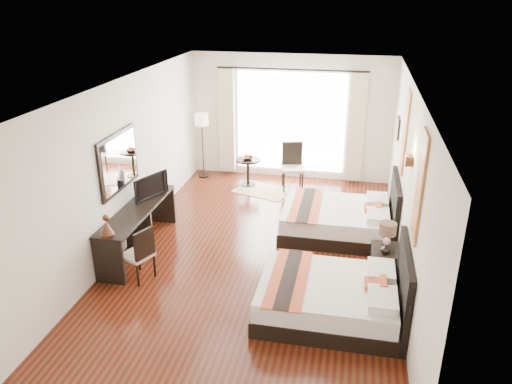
% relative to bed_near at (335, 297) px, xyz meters
% --- Properties ---
extents(floor, '(4.50, 7.50, 0.01)m').
position_rel_bed_near_xyz_m(floor, '(-1.34, 1.40, -0.29)').
color(floor, '#3B0E0A').
rests_on(floor, ground).
extents(ceiling, '(4.50, 7.50, 0.02)m').
position_rel_bed_near_xyz_m(ceiling, '(-1.34, 1.40, 2.51)').
color(ceiling, white).
rests_on(ceiling, wall_headboard).
extents(wall_headboard, '(0.01, 7.50, 2.80)m').
position_rel_bed_near_xyz_m(wall_headboard, '(0.91, 1.40, 1.12)').
color(wall_headboard, silver).
rests_on(wall_headboard, floor).
extents(wall_desk, '(0.01, 7.50, 2.80)m').
position_rel_bed_near_xyz_m(wall_desk, '(-3.58, 1.40, 1.12)').
color(wall_desk, silver).
rests_on(wall_desk, floor).
extents(wall_window, '(4.50, 0.01, 2.80)m').
position_rel_bed_near_xyz_m(wall_window, '(-1.34, 5.14, 1.12)').
color(wall_window, silver).
rests_on(wall_window, floor).
extents(wall_entry, '(4.50, 0.01, 2.80)m').
position_rel_bed_near_xyz_m(wall_entry, '(-1.34, -2.35, 1.12)').
color(wall_entry, silver).
rests_on(wall_entry, floor).
extents(window_glass, '(2.40, 0.02, 2.20)m').
position_rel_bed_near_xyz_m(window_glass, '(-1.34, 5.13, 1.02)').
color(window_glass, white).
rests_on(window_glass, wall_window).
extents(sheer_curtain, '(2.30, 0.02, 2.10)m').
position_rel_bed_near_xyz_m(sheer_curtain, '(-1.34, 5.07, 1.02)').
color(sheer_curtain, white).
rests_on(sheer_curtain, wall_window).
extents(drape_left, '(0.35, 0.14, 2.35)m').
position_rel_bed_near_xyz_m(drape_left, '(-2.79, 5.03, 1.00)').
color(drape_left, beige).
rests_on(drape_left, floor).
extents(drape_right, '(0.35, 0.14, 2.35)m').
position_rel_bed_near_xyz_m(drape_right, '(0.11, 5.03, 1.00)').
color(drape_right, beige).
rests_on(drape_right, floor).
extents(art_panel_near, '(0.03, 0.50, 1.35)m').
position_rel_bed_near_xyz_m(art_panel_near, '(0.89, 0.00, 1.67)').
color(art_panel_near, maroon).
rests_on(art_panel_near, wall_headboard).
extents(art_panel_far, '(0.03, 0.50, 1.35)m').
position_rel_bed_near_xyz_m(art_panel_far, '(0.89, 2.43, 1.67)').
color(art_panel_far, maroon).
rests_on(art_panel_far, wall_headboard).
extents(wall_sconce, '(0.10, 0.14, 0.14)m').
position_rel_bed_near_xyz_m(wall_sconce, '(0.85, 1.07, 1.64)').
color(wall_sconce, '#452618').
rests_on(wall_sconce, wall_headboard).
extents(mirror_frame, '(0.04, 1.25, 0.95)m').
position_rel_bed_near_xyz_m(mirror_frame, '(-3.56, 1.19, 1.27)').
color(mirror_frame, black).
rests_on(mirror_frame, wall_desk).
extents(mirror_glass, '(0.01, 1.12, 0.82)m').
position_rel_bed_near_xyz_m(mirror_glass, '(-3.53, 1.19, 1.27)').
color(mirror_glass, white).
rests_on(mirror_glass, mirror_frame).
extents(bed_near, '(1.93, 1.51, 1.09)m').
position_rel_bed_near_xyz_m(bed_near, '(0.00, 0.00, 0.00)').
color(bed_near, black).
rests_on(bed_near, floor).
extents(bed_far, '(1.98, 1.54, 1.11)m').
position_rel_bed_near_xyz_m(bed_far, '(-0.02, 2.43, 0.01)').
color(bed_far, black).
rests_on(bed_far, floor).
extents(nightstand, '(0.43, 0.54, 0.51)m').
position_rel_bed_near_xyz_m(nightstand, '(0.69, 1.07, -0.03)').
color(nightstand, black).
rests_on(nightstand, floor).
extents(table_lamp, '(0.25, 0.25, 0.40)m').
position_rel_bed_near_xyz_m(table_lamp, '(0.69, 1.16, 0.49)').
color(table_lamp, black).
rests_on(table_lamp, nightstand).
extents(vase, '(0.14, 0.14, 0.14)m').
position_rel_bed_near_xyz_m(vase, '(0.67, 0.93, 0.29)').
color(vase, black).
rests_on(vase, nightstand).
extents(console_desk, '(0.50, 2.20, 0.76)m').
position_rel_bed_near_xyz_m(console_desk, '(-3.33, 1.19, 0.09)').
color(console_desk, black).
rests_on(console_desk, floor).
extents(television, '(0.39, 0.71, 0.42)m').
position_rel_bed_near_xyz_m(television, '(-3.31, 1.67, 0.68)').
color(television, black).
rests_on(television, console_desk).
extents(bronze_figurine, '(0.20, 0.20, 0.30)m').
position_rel_bed_near_xyz_m(bronze_figurine, '(-3.33, 0.19, 0.62)').
color(bronze_figurine, '#452618').
rests_on(bronze_figurine, console_desk).
extents(desk_chair, '(0.53, 0.53, 0.86)m').
position_rel_bed_near_xyz_m(desk_chair, '(-2.95, 0.33, -0.02)').
color(desk_chair, tan).
rests_on(desk_chair, floor).
extents(floor_lamp, '(0.30, 0.30, 1.50)m').
position_rel_bed_near_xyz_m(floor_lamp, '(-3.29, 4.72, 0.98)').
color(floor_lamp, black).
rests_on(floor_lamp, floor).
extents(side_table, '(0.53, 0.53, 0.62)m').
position_rel_bed_near_xyz_m(side_table, '(-2.16, 4.40, 0.02)').
color(side_table, black).
rests_on(side_table, floor).
extents(fruit_bowl, '(0.28, 0.28, 0.06)m').
position_rel_bed_near_xyz_m(fruit_bowl, '(-2.16, 4.37, 0.36)').
color(fruit_bowl, '#472A19').
rests_on(fruit_bowl, side_table).
extents(window_chair, '(0.57, 0.57, 1.01)m').
position_rel_bed_near_xyz_m(window_chair, '(-1.17, 4.41, 0.03)').
color(window_chair, tan).
rests_on(window_chair, floor).
extents(jute_rug, '(1.34, 1.11, 0.01)m').
position_rel_bed_near_xyz_m(jute_rug, '(-1.78, 4.13, -0.28)').
color(jute_rug, tan).
rests_on(jute_rug, floor).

